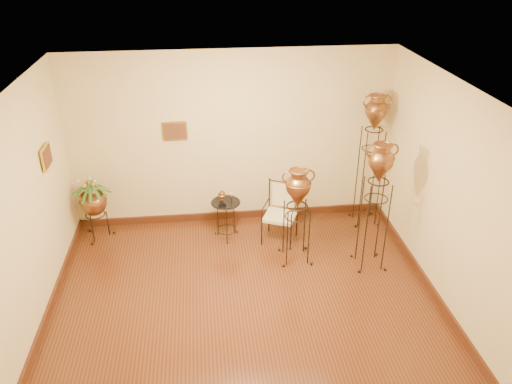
{
  "coord_description": "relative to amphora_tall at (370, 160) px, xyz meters",
  "views": [
    {
      "loc": [
        -0.44,
        -4.72,
        4.31
      ],
      "look_at": [
        0.25,
        1.3,
        1.1
      ],
      "focal_mm": 35.0,
      "sensor_mm": 36.0,
      "label": 1
    }
  ],
  "objects": [
    {
      "name": "amphora_mid",
      "position": [
        -0.3,
        -1.18,
        -0.15
      ],
      "size": [
        0.43,
        0.43,
        1.9
      ],
      "rotation": [
        0.0,
        0.0,
        -0.02
      ],
      "color": "black",
      "rests_on": "ground"
    },
    {
      "name": "amphora_short",
      "position": [
        -1.33,
        -0.91,
        -0.38
      ],
      "size": [
        0.52,
        0.52,
        1.46
      ],
      "rotation": [
        0.0,
        0.0,
        -0.18
      ],
      "color": "black",
      "rests_on": "ground"
    },
    {
      "name": "planter_urn",
      "position": [
        -4.3,
        0.0,
        -0.45
      ],
      "size": [
        0.73,
        0.73,
        1.18
      ],
      "rotation": [
        0.0,
        0.0,
        0.18
      ],
      "color": "black",
      "rests_on": "ground"
    },
    {
      "name": "amphora_tall",
      "position": [
        0.0,
        0.0,
        0.0
      ],
      "size": [
        0.54,
        0.54,
        2.18
      ],
      "rotation": [
        0.0,
        0.0,
        0.32
      ],
      "color": "black",
      "rests_on": "ground"
    },
    {
      "name": "armchair",
      "position": [
        -1.49,
        -0.42,
        -0.65
      ],
      "size": [
        0.67,
        0.65,
        0.93
      ],
      "rotation": [
        0.0,
        0.0,
        -0.41
      ],
      "color": "black",
      "rests_on": "ground"
    },
    {
      "name": "ground",
      "position": [
        -2.15,
        -2.15,
        -1.11
      ],
      "size": [
        5.0,
        5.0,
        0.0
      ],
      "primitive_type": "plane",
      "color": "#5A2B15",
      "rests_on": "ground"
    },
    {
      "name": "room_shell",
      "position": [
        -2.16,
        -2.14,
        0.62
      ],
      "size": [
        5.02,
        5.02,
        2.81
      ],
      "color": "beige",
      "rests_on": "ground"
    },
    {
      "name": "side_table",
      "position": [
        -2.3,
        -0.23,
        -0.78
      ],
      "size": [
        0.48,
        0.48,
        0.8
      ],
      "rotation": [
        0.0,
        0.0,
        -0.11
      ],
      "color": "black",
      "rests_on": "ground"
    }
  ]
}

